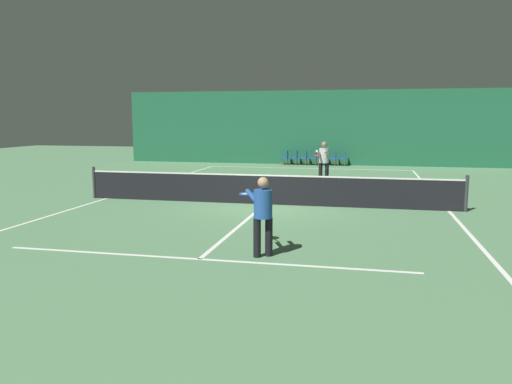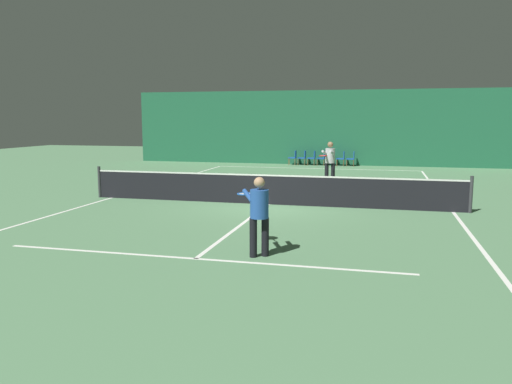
{
  "view_description": "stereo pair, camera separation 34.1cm",
  "coord_description": "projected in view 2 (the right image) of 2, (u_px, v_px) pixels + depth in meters",
  "views": [
    {
      "loc": [
        3.07,
        -15.25,
        2.67
      ],
      "look_at": [
        0.46,
        -3.44,
        0.9
      ],
      "focal_mm": 35.0,
      "sensor_mm": 36.0,
      "label": 1
    },
    {
      "loc": [
        3.4,
        -15.17,
        2.67
      ],
      "look_at": [
        0.46,
        -3.44,
        0.9
      ],
      "focal_mm": 35.0,
      "sensor_mm": 36.0,
      "label": 2
    }
  ],
  "objects": [
    {
      "name": "ground_plane",
      "position": [
        268.0,
        204.0,
        15.77
      ],
      "size": [
        60.0,
        60.0,
        0.0
      ],
      "primitive_type": "plane",
      "color": "#56845B"
    },
    {
      "name": "backdrop_curtain",
      "position": [
        322.0,
        128.0,
        29.2
      ],
      "size": [
        23.0,
        0.12,
        4.34
      ],
      "color": "#1E5B3D",
      "rests_on": "ground"
    },
    {
      "name": "court_line_baseline_far",
      "position": [
        316.0,
        168.0,
        27.19
      ],
      "size": [
        11.0,
        0.1,
        0.0
      ],
      "color": "white",
      "rests_on": "ground"
    },
    {
      "name": "court_line_service_far",
      "position": [
        300.0,
        180.0,
        21.91
      ],
      "size": [
        8.25,
        0.1,
        0.0
      ],
      "color": "white",
      "rests_on": "ground"
    },
    {
      "name": "court_line_service_near",
      "position": [
        196.0,
        259.0,
        9.63
      ],
      "size": [
        8.25,
        0.1,
        0.0
      ],
      "color": "white",
      "rests_on": "ground"
    },
    {
      "name": "court_line_sideline_left",
      "position": [
        112.0,
        198.0,
        17.09
      ],
      "size": [
        0.1,
        23.8,
        0.0
      ],
      "color": "white",
      "rests_on": "ground"
    },
    {
      "name": "court_line_sideline_right",
      "position": [
        453.0,
        212.0,
        14.45
      ],
      "size": [
        0.1,
        23.8,
        0.0
      ],
      "color": "white",
      "rests_on": "ground"
    },
    {
      "name": "court_line_centre",
      "position": [
        268.0,
        204.0,
        15.77
      ],
      "size": [
        0.1,
        12.8,
        0.0
      ],
      "color": "white",
      "rests_on": "ground"
    },
    {
      "name": "tennis_net",
      "position": [
        268.0,
        188.0,
        15.69
      ],
      "size": [
        12.0,
        0.1,
        1.07
      ],
      "color": "black",
      "rests_on": "ground"
    },
    {
      "name": "player_near",
      "position": [
        259.0,
        210.0,
        9.7
      ],
      "size": [
        0.99,
        1.29,
        1.57
      ],
      "rotation": [
        0.0,
        0.0,
        2.14
      ],
      "color": "black",
      "rests_on": "ground"
    },
    {
      "name": "player_far",
      "position": [
        330.0,
        159.0,
        20.77
      ],
      "size": [
        0.6,
        1.42,
        1.74
      ],
      "rotation": [
        0.0,
        0.0,
        -1.75
      ],
      "color": "black",
      "rests_on": "ground"
    },
    {
      "name": "courtside_chair_0",
      "position": [
        294.0,
        157.0,
        29.3
      ],
      "size": [
        0.44,
        0.44,
        0.84
      ],
      "rotation": [
        0.0,
        0.0,
        -1.57
      ],
      "color": "brown",
      "rests_on": "ground"
    },
    {
      "name": "courtside_chair_1",
      "position": [
        303.0,
        157.0,
        29.16
      ],
      "size": [
        0.44,
        0.44,
        0.84
      ],
      "rotation": [
        0.0,
        0.0,
        -1.57
      ],
      "color": "brown",
      "rests_on": "ground"
    },
    {
      "name": "courtside_chair_2",
      "position": [
        313.0,
        157.0,
        29.03
      ],
      "size": [
        0.44,
        0.44,
        0.84
      ],
      "rotation": [
        0.0,
        0.0,
        -1.57
      ],
      "color": "brown",
      "rests_on": "ground"
    },
    {
      "name": "courtside_chair_3",
      "position": [
        322.0,
        157.0,
        28.89
      ],
      "size": [
        0.44,
        0.44,
        0.84
      ],
      "rotation": [
        0.0,
        0.0,
        -1.57
      ],
      "color": "brown",
      "rests_on": "ground"
    },
    {
      "name": "courtside_chair_4",
      "position": [
        332.0,
        157.0,
        28.76
      ],
      "size": [
        0.44,
        0.44,
        0.84
      ],
      "rotation": [
        0.0,
        0.0,
        -1.57
      ],
      "color": "brown",
      "rests_on": "ground"
    },
    {
      "name": "courtside_chair_5",
      "position": [
        342.0,
        158.0,
        28.62
      ],
      "size": [
        0.44,
        0.44,
        0.84
      ],
      "rotation": [
        0.0,
        0.0,
        -1.57
      ],
      "color": "brown",
      "rests_on": "ground"
    },
    {
      "name": "courtside_chair_6",
      "position": [
        352.0,
        158.0,
        28.49
      ],
      "size": [
        0.44,
        0.44,
        0.84
      ],
      "rotation": [
        0.0,
        0.0,
        -1.57
      ],
      "color": "brown",
      "rests_on": "ground"
    }
  ]
}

